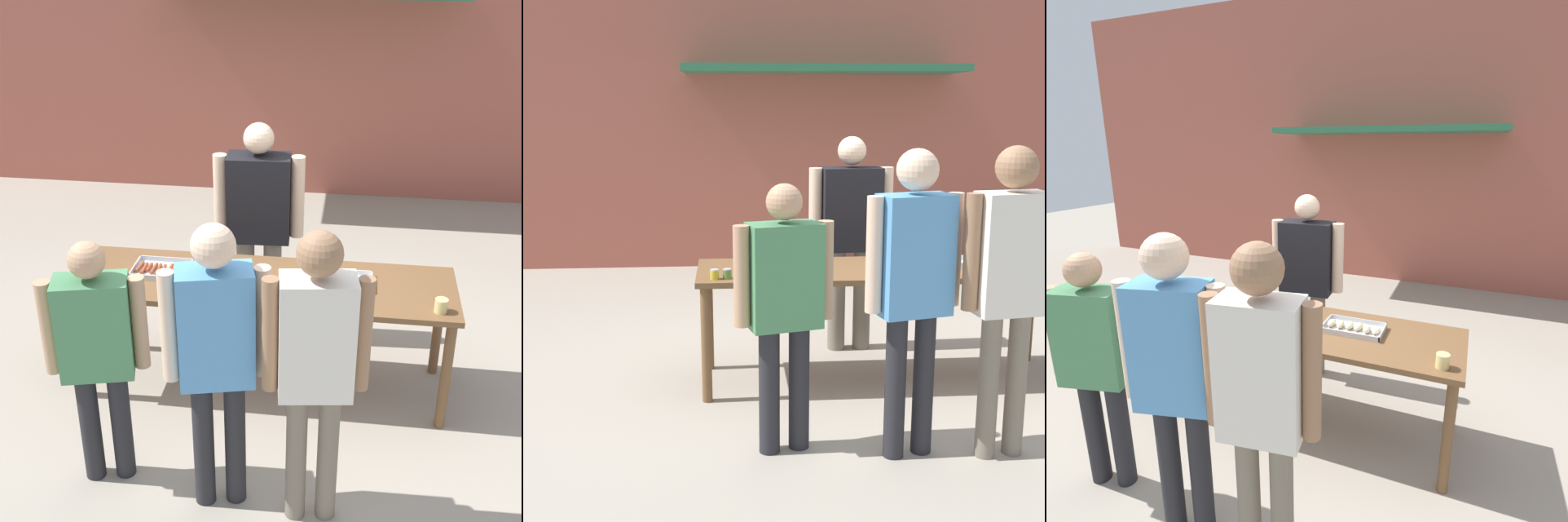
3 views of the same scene
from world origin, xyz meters
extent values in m
plane|color=#A39989|center=(0.00, 0.00, 0.00)|extent=(24.00, 24.00, 0.00)
cube|color=#A85647|center=(0.00, 4.00, 2.25)|extent=(12.00, 0.12, 4.50)
cube|color=#2D704C|center=(0.00, 3.45, 2.40)|extent=(3.20, 1.00, 0.08)
cube|color=brown|center=(0.00, 0.00, 0.84)|extent=(2.67, 0.77, 0.04)
cylinder|color=brown|center=(-1.27, -0.32, 0.41)|extent=(0.07, 0.07, 0.82)
cylinder|color=brown|center=(1.27, -0.32, 0.41)|extent=(0.07, 0.07, 0.82)
cylinder|color=brown|center=(-1.27, 0.32, 0.41)|extent=(0.07, 0.07, 0.82)
cylinder|color=brown|center=(1.27, 0.32, 0.41)|extent=(0.07, 0.07, 0.82)
cube|color=silver|center=(-0.71, 0.04, 0.86)|extent=(0.40, 0.30, 0.01)
cube|color=silver|center=(-0.71, -0.11, 0.89)|extent=(0.40, 0.01, 0.03)
cube|color=silver|center=(-0.71, 0.18, 0.89)|extent=(0.40, 0.01, 0.03)
cube|color=silver|center=(-0.90, 0.04, 0.89)|extent=(0.01, 0.30, 0.03)
cube|color=silver|center=(-0.52, 0.04, 0.89)|extent=(0.01, 0.30, 0.03)
cylinder|color=#A34C2D|center=(-0.87, 0.05, 0.88)|extent=(0.04, 0.14, 0.03)
cylinder|color=#A34C2D|center=(-0.83, 0.03, 0.88)|extent=(0.03, 0.15, 0.03)
cylinder|color=#A34C2D|center=(-0.80, 0.05, 0.88)|extent=(0.03, 0.12, 0.03)
cylinder|color=#A34C2D|center=(-0.77, 0.04, 0.88)|extent=(0.03, 0.14, 0.02)
cylinder|color=#A34C2D|center=(-0.73, 0.03, 0.88)|extent=(0.03, 0.15, 0.02)
cylinder|color=#A34C2D|center=(-0.70, 0.03, 0.88)|extent=(0.03, 0.13, 0.02)
cylinder|color=#A34C2D|center=(-0.65, 0.04, 0.88)|extent=(0.03, 0.14, 0.02)
cylinder|color=#A34C2D|center=(-0.62, 0.05, 0.88)|extent=(0.04, 0.14, 0.03)
cylinder|color=#A34C2D|center=(-0.59, 0.03, 0.88)|extent=(0.04, 0.12, 0.02)
cylinder|color=#A34C2D|center=(-0.55, 0.04, 0.88)|extent=(0.04, 0.11, 0.03)
cube|color=silver|center=(0.54, 0.04, 0.86)|extent=(0.45, 0.27, 0.01)
cube|color=silver|center=(0.54, -0.09, 0.89)|extent=(0.45, 0.01, 0.03)
cube|color=silver|center=(0.54, 0.16, 0.89)|extent=(0.45, 0.01, 0.03)
cube|color=silver|center=(0.32, 0.04, 0.89)|extent=(0.01, 0.27, 0.03)
cube|color=silver|center=(0.76, 0.04, 0.89)|extent=(0.01, 0.27, 0.03)
ellipsoid|color=beige|center=(0.37, 0.03, 0.89)|extent=(0.07, 0.12, 0.05)
ellipsoid|color=beige|center=(0.44, 0.04, 0.89)|extent=(0.05, 0.11, 0.05)
ellipsoid|color=beige|center=(0.50, 0.04, 0.89)|extent=(0.06, 0.11, 0.05)
ellipsoid|color=beige|center=(0.57, 0.05, 0.89)|extent=(0.08, 0.12, 0.05)
ellipsoid|color=beige|center=(0.64, 0.03, 0.89)|extent=(0.06, 0.10, 0.05)
ellipsoid|color=beige|center=(0.71, 0.04, 0.89)|extent=(0.07, 0.12, 0.04)
cylinder|color=gold|center=(-1.21, -0.27, 0.89)|extent=(0.06, 0.06, 0.06)
cylinder|color=#B2B2B7|center=(-1.21, -0.27, 0.92)|extent=(0.06, 0.06, 0.01)
cylinder|color=#567A38|center=(-1.12, -0.26, 0.89)|extent=(0.06, 0.06, 0.06)
cylinder|color=#B2B2B7|center=(-1.12, -0.26, 0.92)|extent=(0.06, 0.06, 0.01)
cylinder|color=#DBC67A|center=(1.19, -0.26, 0.91)|extent=(0.08, 0.08, 0.09)
cylinder|color=#756B5B|center=(-0.22, 0.71, 0.42)|extent=(0.14, 0.14, 0.85)
cylinder|color=#756B5B|center=(-0.01, 0.72, 0.42)|extent=(0.14, 0.14, 0.85)
cube|color=black|center=(-0.11, 0.72, 1.18)|extent=(0.49, 0.29, 0.67)
sphere|color=beige|center=(-0.11, 0.72, 1.65)|extent=(0.23, 0.23, 0.23)
cylinder|color=beige|center=(-0.41, 0.70, 1.20)|extent=(0.11, 0.11, 0.64)
cylinder|color=beige|center=(0.18, 0.73, 1.20)|extent=(0.11, 0.11, 0.64)
cylinder|color=#232328|center=(-0.70, -1.04, 0.38)|extent=(0.12, 0.12, 0.76)
cylinder|color=#232328|center=(-0.88, -1.09, 0.38)|extent=(0.12, 0.12, 0.76)
cube|color=#478456|center=(-0.79, -1.07, 1.07)|extent=(0.45, 0.32, 0.61)
sphere|color=tan|center=(-0.79, -1.07, 1.49)|extent=(0.21, 0.21, 0.21)
cylinder|color=tan|center=(-0.55, -1.00, 1.08)|extent=(0.09, 0.09, 0.57)
cylinder|color=tan|center=(-1.04, -1.13, 1.08)|extent=(0.09, 0.09, 0.57)
cylinder|color=#756B5B|center=(0.55, -1.21, 0.43)|extent=(0.12, 0.12, 0.87)
cylinder|color=#756B5B|center=(0.37, -1.24, 0.43)|extent=(0.12, 0.12, 0.87)
cube|color=silver|center=(0.46, -1.23, 1.21)|extent=(0.42, 0.27, 0.69)
sphere|color=#936B4C|center=(0.46, -1.23, 1.69)|extent=(0.23, 0.23, 0.23)
cylinder|color=#936B4C|center=(0.69, -1.19, 1.23)|extent=(0.09, 0.09, 0.65)
cylinder|color=#936B4C|center=(0.22, -1.26, 1.23)|extent=(0.09, 0.09, 0.65)
cylinder|color=#232328|center=(0.01, -1.16, 0.43)|extent=(0.12, 0.12, 0.86)
cylinder|color=#232328|center=(-0.16, -1.20, 0.43)|extent=(0.12, 0.12, 0.86)
cube|color=#5193D1|center=(-0.07, -1.18, 1.20)|extent=(0.44, 0.31, 0.68)
sphere|color=beige|center=(-0.07, -1.18, 1.67)|extent=(0.23, 0.23, 0.23)
cylinder|color=beige|center=(0.16, -1.12, 1.22)|extent=(0.09, 0.09, 0.65)
cylinder|color=beige|center=(-0.31, -1.24, 1.22)|extent=(0.09, 0.09, 0.65)
camera|label=1|loc=(0.61, -4.37, 3.21)|focal=50.00mm
camera|label=2|loc=(-1.10, -5.06, 2.03)|focal=50.00mm
camera|label=3|loc=(1.27, -2.65, 2.18)|focal=28.00mm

